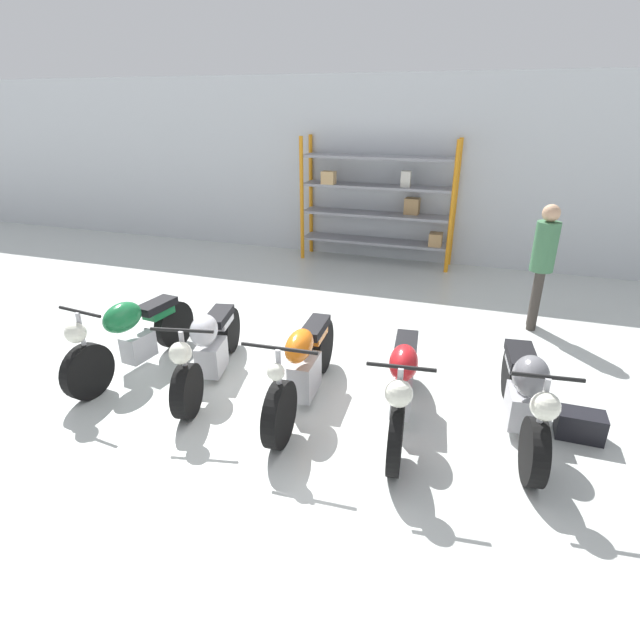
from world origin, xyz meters
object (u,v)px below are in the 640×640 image
person_browsing (543,257)px  motorcycle_silver (209,347)px  shelving_rack (380,201)px  motorcycle_green (132,335)px  toolbox (580,425)px  motorcycle_orange (303,366)px  motorcycle_grey (525,394)px  motorcycle_red (402,383)px

person_browsing → motorcycle_silver: bearing=40.3°
shelving_rack → motorcycle_green: shelving_rack is taller
motorcycle_green → toolbox: bearing=99.8°
motorcycle_orange → motorcycle_grey: (2.24, 0.15, 0.01)m
toolbox → shelving_rack: bearing=121.7°
shelving_rack → motorcycle_green: 5.87m
motorcycle_silver → person_browsing: (3.70, 2.88, 0.65)m
motorcycle_green → toolbox: 5.06m
motorcycle_grey → person_browsing: person_browsing is taller
person_browsing → motorcycle_grey: bearing=87.6°
motorcycle_green → motorcycle_orange: (2.23, -0.01, -0.04)m
shelving_rack → motorcycle_green: (-1.79, -5.54, -0.77)m
motorcycle_green → motorcycle_grey: 4.47m
motorcycle_orange → motorcycle_grey: bearing=90.5°
shelving_rack → motorcycle_silver: (-0.78, -5.45, -0.82)m
shelving_rack → toolbox: bearing=-58.3°
motorcycle_red → person_browsing: size_ratio=1.19×
shelving_rack → motorcycle_red: shelving_rack is taller
motorcycle_red → motorcycle_green: bearing=-97.9°
motorcycle_green → person_browsing: person_browsing is taller
person_browsing → motorcycle_red: bearing=67.8°
motorcycle_grey → toolbox: (0.57, 0.13, -0.32)m
motorcycle_silver → person_browsing: 4.74m
motorcycle_silver → toolbox: (4.03, 0.19, -0.29)m
motorcycle_green → motorcycle_orange: 2.23m
motorcycle_silver → person_browsing: bearing=115.6°
motorcycle_orange → person_browsing: person_browsing is taller
motorcycle_silver → shelving_rack: bearing=159.5°
shelving_rack → toolbox: (3.25, -5.27, -1.11)m
person_browsing → toolbox: bearing=99.3°
motorcycle_silver → motorcycle_red: 2.32m
motorcycle_green → person_browsing: size_ratio=1.14×
motorcycle_silver → motorcycle_grey: (3.47, 0.05, 0.03)m
motorcycle_red → person_browsing: person_browsing is taller
motorcycle_silver → motorcycle_red: motorcycle_red is taller
motorcycle_grey → toolbox: motorcycle_grey is taller
shelving_rack → person_browsing: bearing=-41.4°
person_browsing → motorcycle_orange: bearing=52.6°
motorcycle_green → motorcycle_orange: bearing=96.4°
motorcycle_silver → motorcycle_orange: (1.22, -0.10, 0.02)m
motorcycle_orange → motorcycle_silver: bearing=-97.9°
motorcycle_grey → motorcycle_silver: bearing=-95.6°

